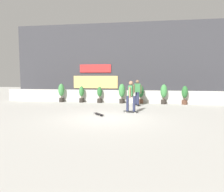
% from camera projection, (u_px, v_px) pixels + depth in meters
% --- Properties ---
extents(ground_plane, '(48.00, 48.00, 0.00)m').
position_uv_depth(ground_plane, '(107.00, 118.00, 10.08)').
color(ground_plane, '#B2AFA8').
extents(planter_wall, '(18.00, 0.40, 0.90)m').
position_uv_depth(planter_wall, '(122.00, 96.00, 15.93)').
color(planter_wall, beige).
rests_on(planter_wall, ground).
extents(building_backdrop, '(20.00, 2.08, 6.50)m').
position_uv_depth(building_backdrop, '(127.00, 62.00, 19.60)').
color(building_backdrop, '#38383D').
rests_on(building_backdrop, ground).
extents(potted_plant_0, '(0.45, 0.45, 1.37)m').
position_uv_depth(potted_plant_0, '(61.00, 92.00, 16.18)').
color(potted_plant_0, '#2D2823').
rests_on(potted_plant_0, ground).
extents(potted_plant_1, '(0.37, 0.37, 1.20)m').
position_uv_depth(potted_plant_1, '(82.00, 94.00, 15.94)').
color(potted_plant_1, '#2D2823').
rests_on(potted_plant_1, ground).
extents(potted_plant_2, '(0.36, 0.36, 1.17)m').
position_uv_depth(potted_plant_2, '(100.00, 94.00, 15.73)').
color(potted_plant_2, '#2D2823').
rests_on(potted_plant_2, ground).
extents(potted_plant_3, '(0.46, 0.46, 1.39)m').
position_uv_depth(potted_plant_3, '(122.00, 92.00, 15.45)').
color(potted_plant_3, '#2D2823').
rests_on(potted_plant_3, ground).
extents(potted_plant_4, '(0.42, 0.42, 1.30)m').
position_uv_depth(potted_plant_4, '(141.00, 93.00, 15.24)').
color(potted_plant_4, brown).
rests_on(potted_plant_4, ground).
extents(potted_plant_5, '(0.45, 0.45, 1.38)m').
position_uv_depth(potted_plant_5, '(164.00, 93.00, 14.98)').
color(potted_plant_5, '#2D2823').
rests_on(potted_plant_5, ground).
extents(potted_plant_6, '(0.41, 0.41, 1.28)m').
position_uv_depth(potted_plant_6, '(185.00, 94.00, 14.77)').
color(potted_plant_6, brown).
rests_on(potted_plant_6, ground).
extents(skater_by_wall_right, '(0.53, 0.82, 1.70)m').
position_uv_depth(skater_by_wall_right, '(137.00, 91.00, 14.22)').
color(skater_by_wall_right, black).
rests_on(skater_by_wall_right, ground).
extents(skater_far_right, '(0.82, 0.55, 1.70)m').
position_uv_depth(skater_far_right, '(131.00, 95.00, 11.52)').
color(skater_far_right, black).
rests_on(skater_far_right, ground).
extents(skateboard_near_camera, '(0.65, 0.75, 0.08)m').
position_uv_depth(skateboard_near_camera, '(99.00, 114.00, 10.81)').
color(skateboard_near_camera, black).
rests_on(skateboard_near_camera, ground).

